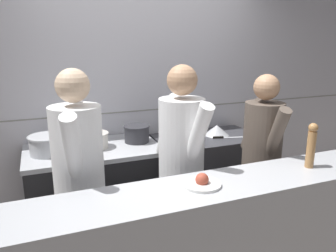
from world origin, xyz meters
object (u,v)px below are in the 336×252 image
Objects in this scene: sauce_pot at (94,140)px; chefs_knife at (225,137)px; oven_range at (96,194)px; chef_line at (261,157)px; braising_pot at (137,133)px; chef_head_cook at (79,178)px; pepper_mill at (311,145)px; stock_pot at (48,144)px; chef_sous at (181,164)px; plated_dish_main at (202,182)px; mixing_bowl_steel at (217,130)px.

chefs_knife is (1.32, -0.11, -0.09)m from sauce_pot.
oven_range is 0.75× the size of chef_line.
chef_head_cook is at bearing -130.58° from braising_pot.
pepper_mill is 0.57m from chef_line.
pepper_mill reaches higher than stock_pot.
chef_sous reaches higher than chefs_knife.
oven_range is 1.04m from chef_sous.
chefs_knife is 1.36× the size of plated_dish_main.
pepper_mill is at bearing -42.92° from sauce_pot.
braising_pot is 1.17m from chef_line.
sauce_pot is 1.09× the size of plated_dish_main.
braising_pot is at bearing 61.83° from chef_head_cook.
chef_head_cook reaches higher than chefs_knife.
chef_head_cook is at bearing -154.17° from mixing_bowl_steel.
pepper_mill is (1.32, -1.23, 0.16)m from sauce_pot.
plated_dish_main is at bearing -87.46° from braising_pot.
stock_pot is 1.23× the size of sauce_pot.
chef_sous reaches higher than braising_pot.
plated_dish_main is (0.86, -1.20, 0.00)m from stock_pot.
braising_pot is at bearing 93.00° from chef_sous.
pepper_mill is at bearing -0.57° from plated_dish_main.
chef_sous is 1.06× the size of chef_line.
mixing_bowl_steel is (1.31, 0.03, 0.49)m from oven_range.
stock_pot reaches higher than oven_range.
stock_pot is 1.72m from chefs_knife.
braising_pot reaches higher than plated_dish_main.
plated_dish_main is at bearing -54.29° from stock_pot.
sauce_pot is at bearing -175.66° from braising_pot.
braising_pot is 0.15× the size of chef_head_cook.
pepper_mill is 0.19× the size of chef_head_cook.
plated_dish_main is (0.48, -1.21, 0.55)m from oven_range.
stock_pot is at bearing -178.57° from mixing_bowl_steel.
braising_pot reaches higher than chefs_knife.
chefs_knife is (0.03, -0.14, -0.05)m from mixing_bowl_steel.
chef_line reaches higher than oven_range.
stock_pot is at bearing -176.56° from braising_pot.
chef_head_cook is 1.00× the size of chef_sous.
chef_line reaches higher than pepper_mill.
pepper_mill is 0.20× the size of chef_line.
mixing_bowl_steel is at bearing 101.43° from chefs_knife.
sauce_pot is 1.49m from chef_line.
pepper_mill is 0.19× the size of chef_sous.
stock_pot reaches higher than mixing_bowl_steel.
mixing_bowl_steel is at bearing 91.43° from pepper_mill.
stock_pot is 0.19× the size of chef_sous.
stock_pot is 1.18m from chef_sous.
oven_range is 4.97× the size of plated_dish_main.
plated_dish_main reaches higher than sauce_pot.
mixing_bowl_steel is 0.15× the size of chef_sous.
chefs_knife is at bearing 31.93° from chef_sous.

